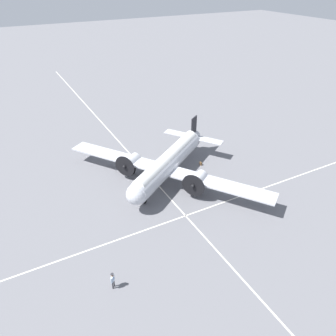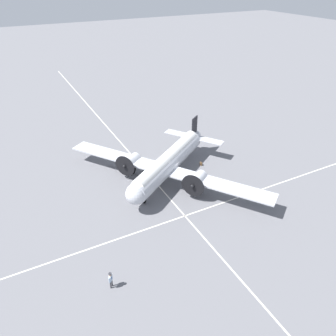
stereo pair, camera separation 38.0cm
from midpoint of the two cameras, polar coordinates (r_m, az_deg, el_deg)
The scene contains 6 objects.
ground_plane at distance 42.87m, azimuth 0.25°, elevation -1.82°, with size 300.00×300.00×0.00m, color slate.
apron_line_eastwest at distance 42.17m, azimuth -1.98°, elevation -2.45°, with size 120.00×0.16×0.01m.
apron_line_northsouth at distance 37.59m, azimuth 5.71°, elevation -7.46°, with size 0.16×120.00×0.01m.
airliner_main at distance 41.27m, azimuth 0.01°, elevation 0.76°, with size 24.22×19.50×5.58m.
crew_foreground at distance 29.63m, azimuth -9.57°, elevation -18.45°, with size 0.42×0.45×1.69m.
suitcase_near_door at distance 45.85m, azimuth 6.01°, elevation 0.75°, with size 0.42×0.17×0.50m.
Camera 2 is at (-31.78, 16.57, 23.52)m, focal length 35.00 mm.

